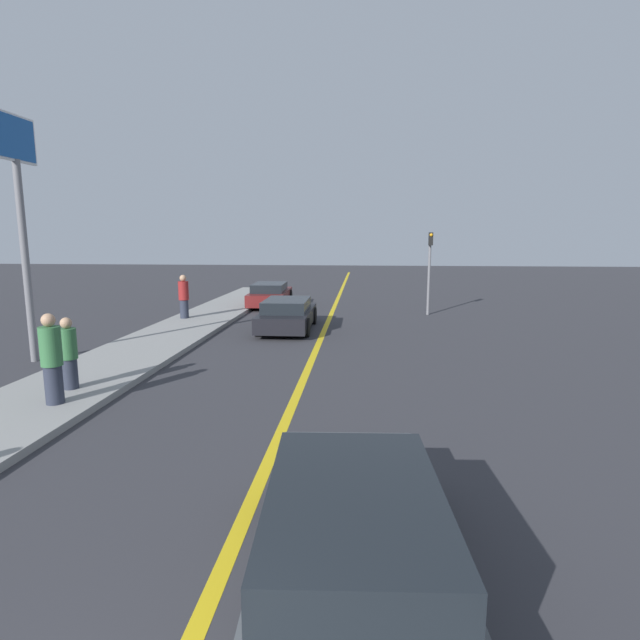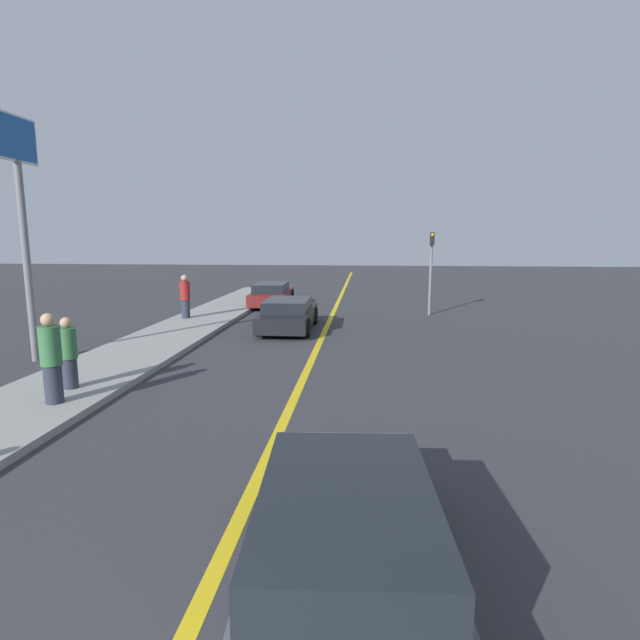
{
  "view_description": "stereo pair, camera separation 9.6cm",
  "coord_description": "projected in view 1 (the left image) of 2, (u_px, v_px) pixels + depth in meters",
  "views": [
    {
      "loc": [
        1.42,
        -1.15,
        3.42
      ],
      "look_at": [
        0.23,
        12.48,
        1.14
      ],
      "focal_mm": 28.0,
      "sensor_mm": 36.0,
      "label": 1
    },
    {
      "loc": [
        1.52,
        -1.14,
        3.42
      ],
      "look_at": [
        0.23,
        12.48,
        1.14
      ],
      "focal_mm": 28.0,
      "sensor_mm": 36.0,
      "label": 2
    }
  ],
  "objects": [
    {
      "name": "car_near_right_lane",
      "position": [
        354.0,
        545.0,
        4.6
      ],
      "size": [
        2.07,
        4.7,
        1.25
      ],
      "rotation": [
        0.0,
        0.0,
        0.06
      ],
      "color": "#4C5156",
      "rests_on": "ground_plane"
    },
    {
      "name": "car_ahead_center",
      "position": [
        287.0,
        315.0,
        18.5
      ],
      "size": [
        1.92,
        4.35,
        1.17
      ],
      "rotation": [
        0.0,
        0.0,
        0.01
      ],
      "color": "black",
      "rests_on": "ground_plane"
    },
    {
      "name": "pedestrian_mid_group",
      "position": [
        52.0,
        359.0,
        9.77
      ],
      "size": [
        0.4,
        0.4,
        1.81
      ],
      "color": "#282D3D",
      "rests_on": "sidewalk_left"
    },
    {
      "name": "pedestrian_far_standing",
      "position": [
        69.0,
        354.0,
        10.76
      ],
      "size": [
        0.37,
        0.37,
        1.57
      ],
      "color": "#282D3D",
      "rests_on": "sidewalk_left"
    },
    {
      "name": "car_far_distant",
      "position": [
        270.0,
        295.0,
        24.9
      ],
      "size": [
        1.97,
        4.42,
        1.16
      ],
      "rotation": [
        0.0,
        0.0,
        0.03
      ],
      "color": "maroon",
      "rests_on": "ground_plane"
    },
    {
      "name": "roadside_sign",
      "position": [
        18.0,
        186.0,
        13.11
      ],
      "size": [
        0.2,
        1.63,
        6.56
      ],
      "color": "slate",
      "rests_on": "ground_plane"
    },
    {
      "name": "sidewalk_left",
      "position": [
        174.0,
        333.0,
        17.48
      ],
      "size": [
        2.66,
        31.03,
        0.15
      ],
      "color": "gray",
      "rests_on": "ground_plane"
    },
    {
      "name": "traffic_light",
      "position": [
        430.0,
        264.0,
        21.79
      ],
      "size": [
        0.18,
        0.4,
        3.62
      ],
      "color": "slate",
      "rests_on": "ground_plane"
    },
    {
      "name": "road_center_line",
      "position": [
        326.0,
        325.0,
        19.5
      ],
      "size": [
        0.2,
        60.0,
        0.01
      ],
      "color": "gold",
      "rests_on": "ground_plane"
    },
    {
      "name": "pedestrian_by_sign",
      "position": [
        184.0,
        297.0,
        20.21
      ],
      "size": [
        0.41,
        0.41,
        1.76
      ],
      "color": "#282D3D",
      "rests_on": "sidewalk_left"
    }
  ]
}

